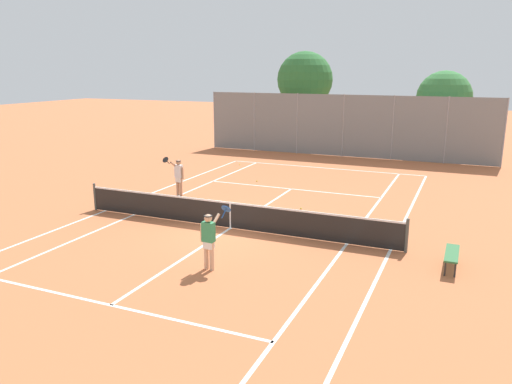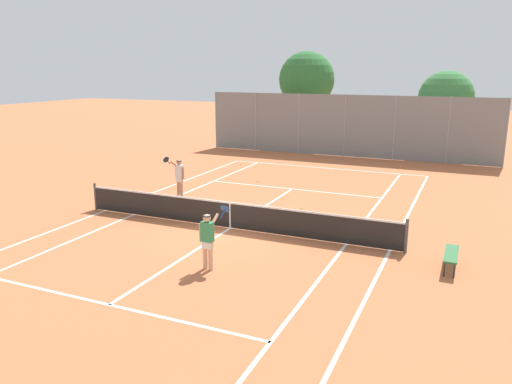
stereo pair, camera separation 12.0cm
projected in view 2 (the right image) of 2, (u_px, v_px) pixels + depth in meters
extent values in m
plane|color=#BC663D|center=(230.00, 228.00, 17.50)|extent=(120.00, 120.00, 0.00)
cube|color=silver|center=(325.00, 168.00, 28.07)|extent=(11.00, 0.10, 0.01)
cube|color=silver|center=(106.00, 211.00, 19.65)|extent=(0.10, 23.80, 0.01)
cube|color=silver|center=(390.00, 250.00, 15.34)|extent=(0.10, 23.80, 0.01)
cube|color=silver|center=(134.00, 215.00, 19.11)|extent=(0.10, 23.80, 0.01)
cube|color=silver|center=(346.00, 244.00, 15.88)|extent=(0.10, 23.80, 0.01)
cube|color=silver|center=(109.00, 305.00, 11.81)|extent=(8.26, 0.10, 0.01)
cube|color=silver|center=(292.00, 189.00, 23.18)|extent=(8.26, 0.10, 0.01)
cube|color=silver|center=(230.00, 228.00, 17.50)|extent=(0.10, 12.80, 0.01)
cylinder|color=#474C47|center=(96.00, 196.00, 19.70)|extent=(0.10, 0.10, 1.07)
cylinder|color=#474C47|center=(406.00, 236.00, 15.04)|extent=(0.10, 0.10, 1.07)
cube|color=black|center=(230.00, 215.00, 17.38)|extent=(11.90, 0.02, 0.89)
cube|color=white|center=(230.00, 203.00, 17.27)|extent=(11.90, 0.03, 0.06)
cube|color=white|center=(230.00, 216.00, 17.39)|extent=(0.05, 0.03, 0.89)
cylinder|color=#D8A884|center=(205.00, 255.00, 13.86)|extent=(0.13, 0.13, 0.82)
cylinder|color=#D8A884|center=(211.00, 256.00, 13.77)|extent=(0.13, 0.13, 0.82)
cube|color=white|center=(208.00, 244.00, 13.74)|extent=(0.29, 0.20, 0.24)
cube|color=#338C59|center=(207.00, 232.00, 13.65)|extent=(0.35, 0.23, 0.56)
sphere|color=#D8A884|center=(207.00, 218.00, 13.55)|extent=(0.22, 0.22, 0.22)
cylinder|color=black|center=(207.00, 216.00, 13.54)|extent=(0.23, 0.23, 0.02)
cylinder|color=#D8A884|center=(201.00, 233.00, 13.76)|extent=(0.08, 0.08, 0.52)
cylinder|color=#D8A884|center=(214.00, 221.00, 13.64)|extent=(0.12, 0.46, 0.35)
cylinder|color=#1E4C99|center=(223.00, 214.00, 13.76)|extent=(0.05, 0.25, 0.22)
cylinder|color=#1E4C99|center=(225.00, 209.00, 13.84)|extent=(0.29, 0.22, 0.23)
cylinder|color=tan|center=(181.00, 187.00, 21.85)|extent=(0.13, 0.13, 0.82)
cylinder|color=tan|center=(178.00, 186.00, 21.94)|extent=(0.13, 0.13, 0.82)
cube|color=white|center=(180.00, 179.00, 21.81)|extent=(0.31, 0.22, 0.24)
cube|color=white|center=(179.00, 171.00, 21.73)|extent=(0.37, 0.25, 0.56)
sphere|color=tan|center=(179.00, 162.00, 21.63)|extent=(0.22, 0.22, 0.22)
cylinder|color=black|center=(179.00, 161.00, 21.62)|extent=(0.23, 0.23, 0.02)
cylinder|color=tan|center=(183.00, 173.00, 21.63)|extent=(0.08, 0.08, 0.52)
cylinder|color=tan|center=(175.00, 165.00, 21.61)|extent=(0.15, 0.46, 0.35)
cylinder|color=black|center=(168.00, 162.00, 21.43)|extent=(0.07, 0.25, 0.22)
cylinder|color=black|center=(166.00, 160.00, 21.31)|extent=(0.31, 0.24, 0.23)
sphere|color=#D1DB33|center=(258.00, 181.00, 24.69)|extent=(0.07, 0.07, 0.07)
sphere|color=#D1DB33|center=(241.00, 164.00, 28.95)|extent=(0.07, 0.07, 0.07)
sphere|color=#D1DB33|center=(301.00, 208.00, 19.83)|extent=(0.07, 0.07, 0.07)
cube|color=#2D6638|center=(451.00, 254.00, 13.86)|extent=(0.36, 1.50, 0.05)
cylinder|color=#262626|center=(444.00, 269.00, 13.40)|extent=(0.05, 0.05, 0.41)
cylinder|color=#262626|center=(447.00, 253.00, 14.53)|extent=(0.05, 0.05, 0.41)
cylinder|color=#262626|center=(454.00, 270.00, 13.30)|extent=(0.05, 0.05, 0.41)
cylinder|color=#262626|center=(456.00, 255.00, 14.43)|extent=(0.05, 0.05, 0.41)
cylinder|color=gray|center=(216.00, 120.00, 34.89)|extent=(0.08, 0.08, 3.90)
cylinder|color=gray|center=(256.00, 122.00, 33.70)|extent=(0.08, 0.08, 3.90)
cylinder|color=gray|center=(299.00, 124.00, 32.50)|extent=(0.08, 0.08, 3.90)
cylinder|color=gray|center=(345.00, 126.00, 31.31)|extent=(0.08, 0.08, 3.90)
cylinder|color=gray|center=(394.00, 128.00, 30.12)|extent=(0.08, 0.08, 3.90)
cylinder|color=gray|center=(448.00, 131.00, 28.92)|extent=(0.08, 0.08, 3.90)
cylinder|color=gray|center=(507.00, 133.00, 27.73)|extent=(0.08, 0.08, 3.90)
cube|color=slate|center=(345.00, 126.00, 31.31)|extent=(18.32, 0.02, 3.86)
cylinder|color=brown|center=(306.00, 123.00, 35.64)|extent=(0.27, 0.27, 3.34)
sphere|color=#2D6B33|center=(307.00, 80.00, 34.91)|extent=(3.89, 3.89, 3.89)
sphere|color=#2D6B33|center=(309.00, 87.00, 34.86)|extent=(2.45, 2.45, 2.45)
cylinder|color=brown|center=(442.00, 137.00, 31.45)|extent=(0.31, 0.31, 2.49)
sphere|color=#387A3D|center=(446.00, 98.00, 30.87)|extent=(3.36, 3.36, 3.36)
sphere|color=#387A3D|center=(436.00, 105.00, 30.89)|extent=(2.17, 2.17, 2.17)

